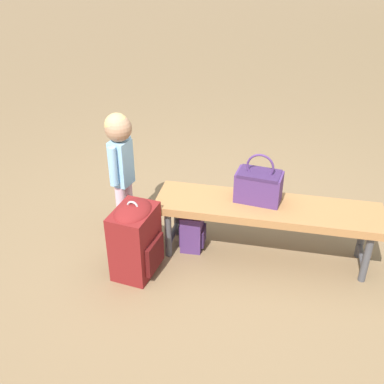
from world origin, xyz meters
The scene contains 6 objects.
ground_plane centered at (0.00, 0.00, 0.00)m, with size 40.00×40.00×0.00m, color brown.
park_bench centered at (-0.41, 0.00, 0.39)m, with size 1.61×0.46×0.45m.
handbag centered at (-0.33, -0.05, 0.58)m, with size 0.34×0.21×0.37m.
child_standing centered at (0.72, -0.09, 0.67)m, with size 0.20×0.27×1.00m.
backpack_large centered at (0.45, 0.39, 0.29)m, with size 0.34×0.37×0.59m.
backpack_small centered at (0.13, 0.01, 0.18)m, with size 0.20×0.22×0.35m.
Camera 1 is at (-0.56, 2.80, 2.18)m, focal length 42.98 mm.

